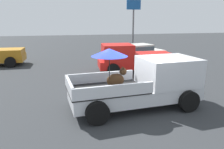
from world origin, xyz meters
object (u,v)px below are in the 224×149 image
Objects in this scene: pickup_truck_far at (132,58)px; motel_sign at (133,16)px; parked_sedan_near at (139,51)px; pickup_truck_main at (145,82)px.

motel_sign reaches higher than pickup_truck_far.
pickup_truck_far is 8.60m from motel_sign.
pickup_truck_far is at bearing -108.12° from motel_sign.
pickup_truck_main is at bearing -122.20° from parked_sedan_near.
motel_sign is (0.78, 4.04, 2.87)m from parked_sedan_near.
pickup_truck_far is 4.10m from parked_sedan_near.
pickup_truck_far is 0.95× the size of motel_sign.
pickup_truck_main is at bearing -105.86° from motel_sign.
pickup_truck_far is at bearing 72.20° from pickup_truck_main.
pickup_truck_far reaches higher than parked_sedan_near.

